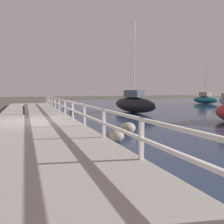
# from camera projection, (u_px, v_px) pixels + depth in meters

# --- Properties ---
(ground_plane) EXTENTS (120.00, 120.00, 0.00)m
(ground_plane) POSITION_uv_depth(u_px,v_px,m) (35.00, 125.00, 12.04)
(ground_plane) COLOR #4C473D
(dock_walkway) EXTENTS (4.40, 36.00, 0.26)m
(dock_walkway) POSITION_uv_depth(u_px,v_px,m) (35.00, 123.00, 12.03)
(dock_walkway) COLOR #9E998E
(dock_walkway) RESTS_ON ground
(railing) EXTENTS (0.10, 32.50, 1.02)m
(railing) POSITION_uv_depth(u_px,v_px,m) (73.00, 107.00, 12.72)
(railing) COLOR white
(railing) RESTS_ON dock_walkway
(boulder_far_strip) EXTENTS (0.70, 0.63, 0.53)m
(boulder_far_strip) POSITION_uv_depth(u_px,v_px,m) (128.00, 128.00, 9.67)
(boulder_far_strip) COLOR gray
(boulder_far_strip) RESTS_ON ground
(boulder_water_edge) EXTENTS (0.42, 0.37, 0.31)m
(boulder_water_edge) POSITION_uv_depth(u_px,v_px,m) (72.00, 111.00, 19.05)
(boulder_water_edge) COLOR #666056
(boulder_water_edge) RESTS_ON ground
(boulder_upstream) EXTENTS (0.58, 0.52, 0.44)m
(boulder_upstream) POSITION_uv_depth(u_px,v_px,m) (116.00, 136.00, 8.18)
(boulder_upstream) COLOR gray
(boulder_upstream) RESTS_ON ground
(boulder_mid_strip) EXTENTS (0.43, 0.39, 0.33)m
(boulder_mid_strip) POSITION_uv_depth(u_px,v_px,m) (65.00, 108.00, 22.15)
(boulder_mid_strip) COLOR gray
(boulder_mid_strip) RESTS_ON ground
(mooring_bollard) EXTENTS (0.24, 0.24, 0.63)m
(mooring_bollard) POSITION_uv_depth(u_px,v_px,m) (25.00, 110.00, 15.28)
(mooring_bollard) COLOR #333338
(mooring_bollard) RESTS_ON dock_walkway
(sailboat_black) EXTENTS (2.18, 5.57, 7.79)m
(sailboat_black) POSITION_uv_depth(u_px,v_px,m) (134.00, 103.00, 19.08)
(sailboat_black) COLOR black
(sailboat_black) RESTS_ON water_surface
(sailboat_teal) EXTENTS (1.97, 4.25, 5.24)m
(sailboat_teal) POSITION_uv_depth(u_px,v_px,m) (205.00, 99.00, 32.15)
(sailboat_teal) COLOR #1E707A
(sailboat_teal) RESTS_ON water_surface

